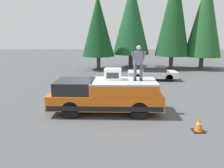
{
  "coord_description": "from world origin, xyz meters",
  "views": [
    {
      "loc": [
        -10.48,
        -0.7,
        3.91
      ],
      "look_at": [
        0.6,
        -0.4,
        1.35
      ],
      "focal_mm": 35.4,
      "sensor_mm": 36.0,
      "label": 1
    }
  ],
  "objects_px": {
    "person_on_truck_bed": "(138,62)",
    "pickup_truck": "(106,96)",
    "parked_car_white": "(153,73)",
    "compressor_unit": "(113,74)",
    "traffic_cone": "(199,125)"
  },
  "relations": [
    {
      "from": "pickup_truck",
      "to": "parked_car_white",
      "type": "distance_m",
      "value": 8.81
    },
    {
      "from": "pickup_truck",
      "to": "parked_car_white",
      "type": "xyz_separation_m",
      "value": [
        8.06,
        -3.57,
        -0.29
      ]
    },
    {
      "from": "pickup_truck",
      "to": "traffic_cone",
      "type": "xyz_separation_m",
      "value": [
        -2.14,
        -3.89,
        -0.58
      ]
    },
    {
      "from": "person_on_truck_bed",
      "to": "pickup_truck",
      "type": "bearing_deg",
      "value": 91.78
    },
    {
      "from": "compressor_unit",
      "to": "parked_car_white",
      "type": "bearing_deg",
      "value": -22.3
    },
    {
      "from": "traffic_cone",
      "to": "person_on_truck_bed",
      "type": "bearing_deg",
      "value": 46.55
    },
    {
      "from": "parked_car_white",
      "to": "pickup_truck",
      "type": "bearing_deg",
      "value": 156.13
    },
    {
      "from": "compressor_unit",
      "to": "person_on_truck_bed",
      "type": "bearing_deg",
      "value": -96.48
    },
    {
      "from": "parked_car_white",
      "to": "compressor_unit",
      "type": "bearing_deg",
      "value": 157.7
    },
    {
      "from": "parked_car_white",
      "to": "traffic_cone",
      "type": "bearing_deg",
      "value": -178.16
    },
    {
      "from": "pickup_truck",
      "to": "compressor_unit",
      "type": "height_order",
      "value": "compressor_unit"
    },
    {
      "from": "pickup_truck",
      "to": "traffic_cone",
      "type": "distance_m",
      "value": 4.48
    },
    {
      "from": "compressor_unit",
      "to": "pickup_truck",
      "type": "bearing_deg",
      "value": 119.26
    },
    {
      "from": "pickup_truck",
      "to": "person_on_truck_bed",
      "type": "height_order",
      "value": "person_on_truck_bed"
    },
    {
      "from": "pickup_truck",
      "to": "parked_car_white",
      "type": "bearing_deg",
      "value": -23.87
    }
  ]
}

